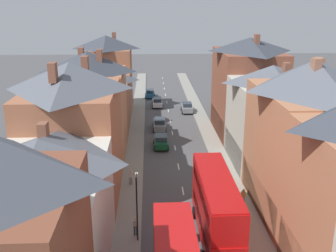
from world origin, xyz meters
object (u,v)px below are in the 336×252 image
object	(u,v)px
car_mid_black	(161,141)
car_parked_left_b	(223,205)
double_decker_bus_mid_street	(216,207)
pedestrian_mid_left	(136,225)
car_near_blue	(150,93)
car_near_silver	(159,124)
pedestrian_far_left	(131,177)
car_mid_white	(157,102)
pedestrian_mid_right	(243,196)
car_parked_left_a	(187,107)
street_lamp	(137,204)

from	to	relation	value
car_mid_black	car_parked_left_b	size ratio (longest dim) A/B	0.95
double_decker_bus_mid_street	pedestrian_mid_left	size ratio (longest dim) A/B	6.71
car_near_blue	pedestrian_mid_left	bearing A→B (deg)	-91.59
car_near_blue	car_near_silver	distance (m)	20.26
car_mid_black	pedestrian_far_left	world-z (taller)	pedestrian_far_left
car_mid_white	pedestrian_mid_right	bearing A→B (deg)	-79.05
car_near_blue	car_mid_black	world-z (taller)	car_mid_black
car_mid_white	pedestrian_mid_right	size ratio (longest dim) A/B	2.69
car_parked_left_a	pedestrian_mid_left	bearing A→B (deg)	-101.64
car_near_silver	pedestrian_mid_right	distance (m)	24.03
car_parked_left_a	pedestrian_mid_left	world-z (taller)	pedestrian_mid_left
car_mid_white	pedestrian_mid_right	distance (m)	36.93
car_near_blue	pedestrian_far_left	size ratio (longest dim) A/B	2.42
double_decker_bus_mid_street	car_near_blue	world-z (taller)	double_decker_bus_mid_street
double_decker_bus_mid_street	car_mid_white	world-z (taller)	double_decker_bus_mid_street
pedestrian_mid_left	car_parked_left_b	bearing A→B (deg)	22.97
double_decker_bus_mid_street	car_near_silver	distance (m)	28.36
car_parked_left_b	car_parked_left_a	bearing A→B (deg)	90.00
car_mid_white	pedestrian_far_left	size ratio (longest dim) A/B	2.69
car_near_blue	pedestrian_far_left	bearing A→B (deg)	-93.10
car_near_silver	car_mid_white	world-z (taller)	car_near_silver
pedestrian_far_left	street_lamp	size ratio (longest dim) A/B	0.29
car_mid_white	pedestrian_mid_left	size ratio (longest dim) A/B	2.69
double_decker_bus_mid_street	car_near_silver	size ratio (longest dim) A/B	2.35
double_decker_bus_mid_street	car_parked_left_b	distance (m)	4.54
street_lamp	car_mid_white	bearing A→B (deg)	86.60
car_parked_left_a	pedestrian_mid_right	distance (m)	32.19
pedestrian_mid_left	car_near_blue	bearing A→B (deg)	88.41
car_parked_left_b	double_decker_bus_mid_street	bearing A→B (deg)	-108.68
car_mid_black	car_mid_white	xyz separation A→B (m)	(0.00, 20.64, -0.05)
pedestrian_mid_left	pedestrian_mid_right	bearing A→B (deg)	24.52
car_near_blue	car_mid_black	distance (m)	27.62
pedestrian_mid_right	street_lamp	distance (m)	10.91
double_decker_bus_mid_street	car_parked_left_a	distance (m)	37.28
car_parked_left_a	pedestrian_mid_right	xyz separation A→B (m)	(2.12, -32.12, 0.18)
pedestrian_mid_left	car_mid_black	bearing A→B (deg)	82.53
car_parked_left_b	car_mid_white	distance (m)	37.78
car_parked_left_a	car_mid_black	distance (m)	17.22
car_mid_white	street_lamp	xyz separation A→B (m)	(-2.45, -41.20, 2.44)
double_decker_bus_mid_street	car_near_blue	distance (m)	48.57
car_near_blue	pedestrian_mid_left	world-z (taller)	pedestrian_mid_left
pedestrian_mid_right	car_mid_black	bearing A→B (deg)	114.20
car_mid_black	car_parked_left_b	bearing A→B (deg)	-73.76
pedestrian_mid_right	pedestrian_mid_left	bearing A→B (deg)	-155.48
car_near_silver	car_mid_black	distance (m)	7.37
car_near_blue	car_parked_left_b	xyz separation A→B (m)	(6.20, -44.41, 0.02)
car_near_silver	pedestrian_mid_right	xyz separation A→B (m)	(7.02, -22.98, 0.18)
street_lamp	pedestrian_mid_right	bearing A→B (deg)	27.60
pedestrian_far_left	street_lamp	bearing A→B (deg)	-84.44
car_parked_left_a	pedestrian_far_left	size ratio (longest dim) A/B	2.44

